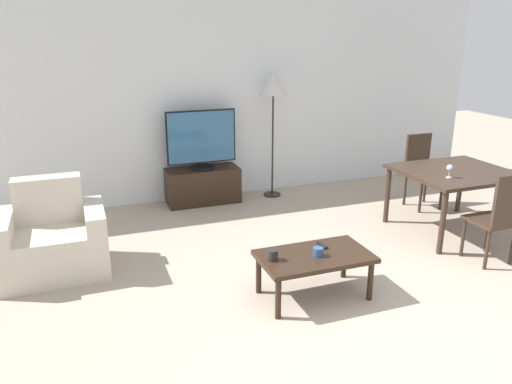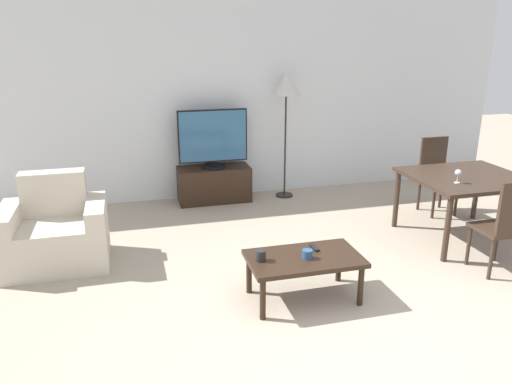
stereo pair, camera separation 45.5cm
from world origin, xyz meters
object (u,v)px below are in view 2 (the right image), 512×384
at_px(dining_chair_far, 436,172).
at_px(cup_colored_far, 261,255).
at_px(tv, 213,139).
at_px(remote_primary, 314,247).
at_px(dining_table, 467,182).
at_px(tv_stand, 214,184).
at_px(armchair, 56,234).
at_px(coffee_table, 304,262).
at_px(wine_glass_left, 458,174).
at_px(cup_white_near, 307,254).
at_px(dining_chair_near, 505,223).
at_px(floor_lamp, 286,88).

xyz_separation_m(dining_chair_far, cup_colored_far, (-2.78, -1.67, -0.07)).
height_order(tv, remote_primary, tv).
relative_size(dining_table, remote_primary, 8.10).
height_order(tv_stand, tv, tv).
distance_m(tv, dining_chair_far, 2.91).
distance_m(armchair, tv, 2.46).
distance_m(tv_stand, cup_colored_far, 2.79).
bearing_deg(remote_primary, dining_table, 18.63).
distance_m(coffee_table, dining_chair_far, 2.94).
bearing_deg(dining_chair_far, tv_stand, 157.41).
xyz_separation_m(armchair, dining_table, (4.32, -0.46, 0.33)).
xyz_separation_m(armchair, coffee_table, (2.14, -1.28, 0.03)).
height_order(armchair, coffee_table, armchair).
bearing_deg(wine_glass_left, dining_table, 35.74).
relative_size(cup_white_near, cup_colored_far, 0.95).
relative_size(coffee_table, dining_table, 0.80).
height_order(dining_chair_near, cup_white_near, dining_chair_near).
distance_m(coffee_table, wine_glass_left, 2.05).
bearing_deg(dining_chair_near, floor_lamp, 114.13).
relative_size(dining_table, floor_lamp, 0.71).
relative_size(coffee_table, remote_primary, 6.47).
bearing_deg(cup_colored_far, wine_glass_left, 14.69).
relative_size(armchair, coffee_table, 1.02).
relative_size(dining_chair_near, floor_lamp, 0.55).
height_order(floor_lamp, wine_glass_left, floor_lamp).
relative_size(armchair, wine_glass_left, 6.75).
relative_size(coffee_table, cup_white_near, 10.94).
height_order(tv_stand, wine_glass_left, wine_glass_left).
bearing_deg(coffee_table, wine_glass_left, 17.98).
bearing_deg(dining_table, cup_colored_far, -162.61).
xyz_separation_m(armchair, tv_stand, (1.86, 1.51, -0.08)).
relative_size(floor_lamp, wine_glass_left, 11.78).
bearing_deg(cup_colored_far, floor_lamp, 68.01).
distance_m(coffee_table, remote_primary, 0.20).
relative_size(dining_table, dining_chair_far, 1.28).
height_order(coffee_table, dining_table, dining_table).
relative_size(dining_table, cup_colored_far, 12.95).
relative_size(armchair, cup_colored_far, 10.51).
bearing_deg(tv, wine_glass_left, -45.07).
xyz_separation_m(dining_chair_far, floor_lamp, (-1.68, 1.07, 0.99)).
xyz_separation_m(tv, dining_chair_near, (2.25, -2.83, -0.35)).
bearing_deg(armchair, floor_lamp, 27.22).
relative_size(dining_table, dining_chair_near, 1.28).
distance_m(tv, cup_colored_far, 2.81).
xyz_separation_m(armchair, cup_colored_far, (1.75, -1.26, 0.13)).
distance_m(armchair, cup_colored_far, 2.17).
bearing_deg(dining_chair_far, dining_chair_near, -103.87).
bearing_deg(cup_white_near, remote_primary, 52.74).
height_order(dining_table, remote_primary, dining_table).
bearing_deg(armchair, remote_primary, -26.78).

